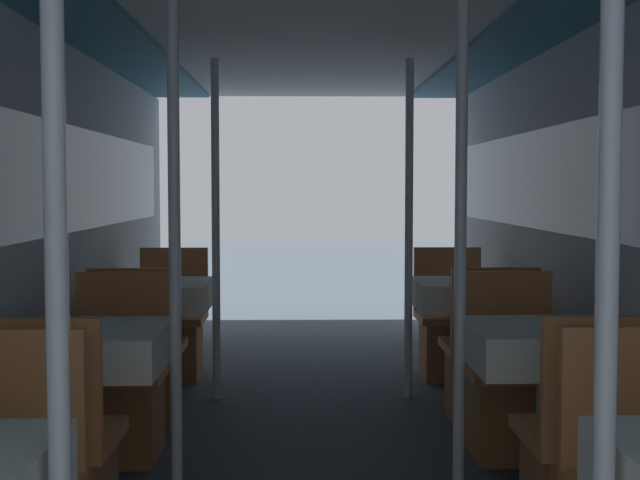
# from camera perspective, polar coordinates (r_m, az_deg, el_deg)

# --- Properties ---
(wall_left) EXTENTS (0.05, 8.45, 2.12)m
(wall_left) POSITION_cam_1_polar(r_m,az_deg,el_deg) (4.15, -19.66, 0.08)
(wall_left) COLOR silver
(wall_left) RESTS_ON ground_plane
(wall_right) EXTENTS (0.05, 8.45, 2.12)m
(wall_right) POSITION_cam_1_polar(r_m,az_deg,el_deg) (4.20, 19.08, 0.13)
(wall_right) COLOR silver
(wall_right) RESTS_ON ground_plane
(support_pole_left_0) EXTENTS (0.05, 0.05, 2.12)m
(support_pole_left_0) POSITION_cam_1_polar(r_m,az_deg,el_deg) (2.02, -16.47, -4.41)
(support_pole_left_0) COLOR silver
(support_pole_left_0) RESTS_ON ground_plane
(dining_table_left_1) EXTENTS (0.66, 0.66, 0.74)m
(dining_table_left_1) POSITION_cam_1_polar(r_m,az_deg,el_deg) (3.91, -14.70, -6.99)
(dining_table_left_1) COLOR #4C4C51
(dining_table_left_1) RESTS_ON ground_plane
(chair_left_far_1) EXTENTS (0.48, 0.48, 0.90)m
(chair_left_far_1) POSITION_cam_1_polar(r_m,az_deg,el_deg) (4.55, -12.86, -10.05)
(chair_left_far_1) COLOR #9C5B31
(chair_left_far_1) RESTS_ON ground_plane
(support_pole_left_1) EXTENTS (0.05, 0.05, 2.12)m
(support_pole_left_1) POSITION_cam_1_polar(r_m,az_deg,el_deg) (3.78, -9.28, -0.72)
(support_pole_left_1) COLOR silver
(support_pole_left_1) RESTS_ON ground_plane
(dining_table_left_2) EXTENTS (0.66, 0.66, 0.74)m
(dining_table_left_2) POSITION_cam_1_polar(r_m,az_deg,el_deg) (5.66, -10.44, -3.72)
(dining_table_left_2) COLOR #4C4C51
(dining_table_left_2) RESTS_ON ground_plane
(chair_left_near_2) EXTENTS (0.48, 0.48, 0.90)m
(chair_left_near_2) POSITION_cam_1_polar(r_m,az_deg,el_deg) (5.14, -11.47, -8.48)
(chair_left_near_2) COLOR #9C5B31
(chair_left_near_2) RESTS_ON ground_plane
(chair_left_far_2) EXTENTS (0.48, 0.48, 0.90)m
(chair_left_far_2) POSITION_cam_1_polar(r_m,az_deg,el_deg) (6.29, -9.53, -6.26)
(chair_left_far_2) COLOR #9C5B31
(chair_left_far_2) RESTS_ON ground_plane
(support_pole_left_2) EXTENTS (0.05, 0.05, 2.12)m
(support_pole_left_2) POSITION_cam_1_polar(r_m,az_deg,el_deg) (5.57, -6.69, 0.63)
(support_pole_left_2) COLOR silver
(support_pole_left_2) RESTS_ON ground_plane
(support_pole_right_0) EXTENTS (0.05, 0.05, 2.12)m
(support_pole_right_0) POSITION_cam_1_polar(r_m,az_deg,el_deg) (2.07, 17.87, -4.28)
(support_pole_right_0) COLOR silver
(support_pole_right_0) RESTS_ON ground_plane
(dining_table_right_1) EXTENTS (0.66, 0.66, 0.74)m
(dining_table_right_1) POSITION_cam_1_polar(r_m,az_deg,el_deg) (3.94, 14.31, -6.89)
(dining_table_right_1) COLOR #4C4C51
(dining_table_right_1) RESTS_ON ground_plane
(chair_right_near_1) EXTENTS (0.48, 0.48, 0.90)m
(chair_right_near_1) POSITION_cam_1_polar(r_m,az_deg,el_deg) (3.48, 16.94, -14.38)
(chair_right_near_1) COLOR #9C5B31
(chair_right_near_1) RESTS_ON ground_plane
(chair_right_far_1) EXTENTS (0.48, 0.48, 0.90)m
(chair_right_far_1) POSITION_cam_1_polar(r_m,az_deg,el_deg) (4.58, 12.22, -9.95)
(chair_right_far_1) COLOR #9C5B31
(chair_right_far_1) RESTS_ON ground_plane
(support_pole_right_1) EXTENTS (0.05, 0.05, 2.12)m
(support_pole_right_1) POSITION_cam_1_polar(r_m,az_deg,el_deg) (3.81, 8.98, -0.69)
(support_pole_right_1) COLOR silver
(support_pole_right_1) RESTS_ON ground_plane
(dining_table_right_2) EXTENTS (0.66, 0.66, 0.74)m
(dining_table_right_2) POSITION_cam_1_polar(r_m,az_deg,el_deg) (5.68, 9.44, -3.68)
(dining_table_right_2) COLOR #4C4C51
(dining_table_right_2) RESTS_ON ground_plane
(chair_right_near_2) EXTENTS (0.48, 0.48, 0.90)m
(chair_right_near_2) POSITION_cam_1_polar(r_m,az_deg,el_deg) (5.16, 10.63, -8.41)
(chair_right_near_2) COLOR #9C5B31
(chair_right_near_2) RESTS_ON ground_plane
(chair_right_far_2) EXTENTS (0.48, 0.48, 0.90)m
(chair_right_far_2) POSITION_cam_1_polar(r_m,az_deg,el_deg) (6.31, 8.40, -6.21)
(chair_right_far_2) COLOR #9C5B31
(chair_right_far_2) RESTS_ON ground_plane
(support_pole_right_2) EXTENTS (0.05, 0.05, 2.12)m
(support_pole_right_2) POSITION_cam_1_polar(r_m,az_deg,el_deg) (5.59, 5.71, 0.64)
(support_pole_right_2) COLOR silver
(support_pole_right_2) RESTS_ON ground_plane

